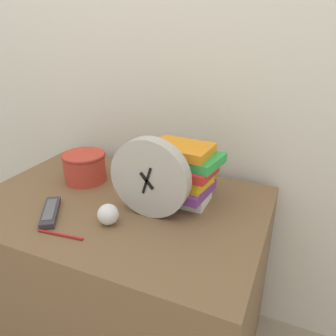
{
  "coord_description": "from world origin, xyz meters",
  "views": [
    {
      "loc": [
        0.57,
        -0.51,
        1.3
      ],
      "look_at": [
        0.17,
        0.39,
        0.87
      ],
      "focal_mm": 35.0,
      "sensor_mm": 36.0,
      "label": 1
    }
  ],
  "objects": [
    {
      "name": "wall_back",
      "position": [
        0.0,
        0.76,
        1.2
      ],
      "size": [
        6.0,
        0.04,
        2.4
      ],
      "color": "silver",
      "rests_on": "ground_plane"
    },
    {
      "name": "desk",
      "position": [
        0.0,
        0.34,
        0.36
      ],
      "size": [
        1.02,
        0.69,
        0.72
      ],
      "color": "brown",
      "rests_on": "ground_plane"
    },
    {
      "name": "desk_clock",
      "position": [
        0.14,
        0.32,
        0.85
      ],
      "size": [
        0.26,
        0.05,
        0.26
      ],
      "color": "#B7B2A8",
      "rests_on": "desk"
    },
    {
      "name": "tv_remote",
      "position": [
        -0.16,
        0.18,
        0.73
      ],
      "size": [
        0.14,
        0.17,
        0.02
      ],
      "color": "#333338",
      "rests_on": "desk"
    },
    {
      "name": "crumpled_paper_ball",
      "position": [
        0.04,
        0.21,
        0.76
      ],
      "size": [
        0.07,
        0.07,
        0.07
      ],
      "color": "white",
      "rests_on": "desk"
    },
    {
      "name": "book_stack",
      "position": [
        0.2,
        0.45,
        0.83
      ],
      "size": [
        0.25,
        0.21,
        0.21
      ],
      "color": "white",
      "rests_on": "desk"
    },
    {
      "name": "pen",
      "position": [
        -0.05,
        0.1,
        0.73
      ],
      "size": [
        0.15,
        0.02,
        0.01
      ],
      "color": "#B21E1E",
      "rests_on": "desk"
    },
    {
      "name": "basket",
      "position": [
        -0.21,
        0.44,
        0.78
      ],
      "size": [
        0.17,
        0.17,
        0.11
      ],
      "color": "#C63D2D",
      "rests_on": "desk"
    }
  ]
}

